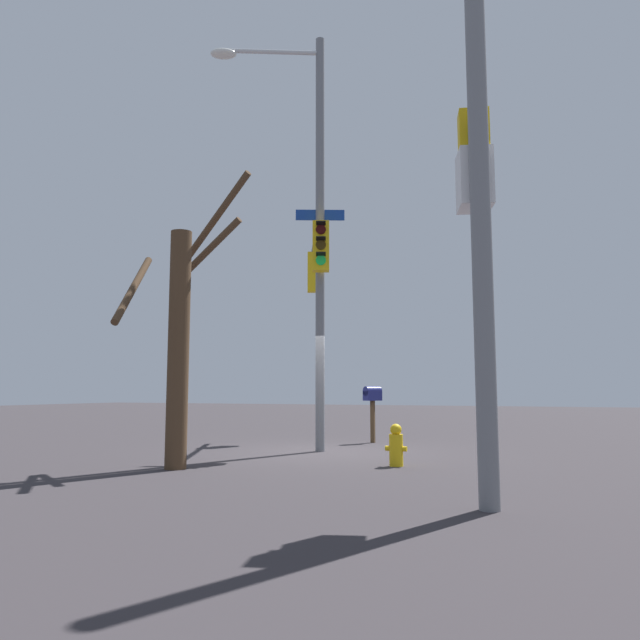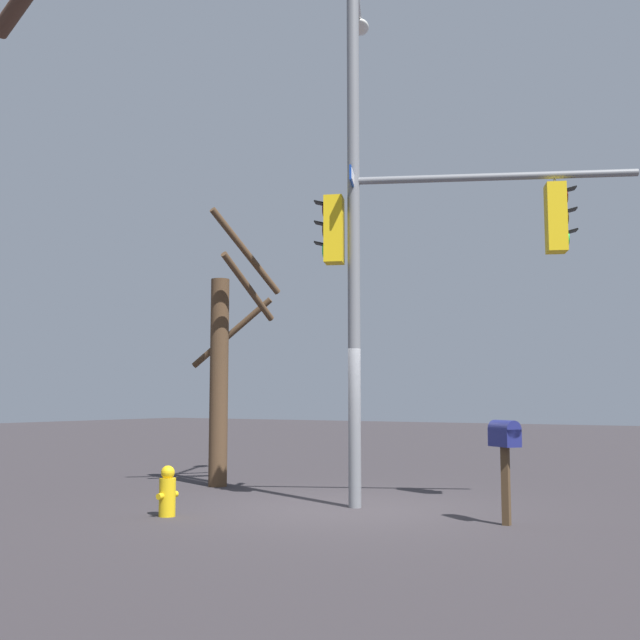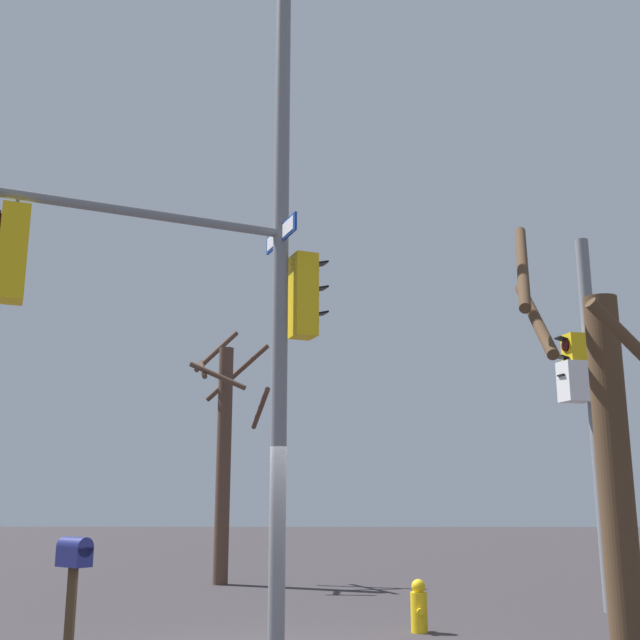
{
  "view_description": "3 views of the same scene",
  "coord_description": "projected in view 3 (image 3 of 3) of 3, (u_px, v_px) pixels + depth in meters",
  "views": [
    {
      "loc": [
        -4.95,
        12.39,
        1.32
      ],
      "look_at": [
        0.28,
        -0.29,
        2.89
      ],
      "focal_mm": 34.4,
      "sensor_mm": 36.0,
      "label": 1
    },
    {
      "loc": [
        -10.45,
        -5.91,
        1.71
      ],
      "look_at": [
        -0.14,
        0.41,
        2.96
      ],
      "focal_mm": 42.57,
      "sensor_mm": 36.0,
      "label": 2
    },
    {
      "loc": [
        9.64,
        0.64,
        1.91
      ],
      "look_at": [
        0.41,
        0.47,
        4.03
      ],
      "focal_mm": 42.96,
      "sensor_mm": 36.0,
      "label": 3
    }
  ],
  "objects": [
    {
      "name": "bare_tree_behind_pole",
      "position": [
        608.0,
        457.0,
        8.14
      ],
      "size": [
        2.18,
        2.19,
        5.26
      ],
      "color": "#4C3623",
      "rests_on": "ground"
    },
    {
      "name": "secondary_pole_assembly",
      "position": [
        587.0,
        398.0,
        13.58
      ],
      "size": [
        0.53,
        0.78,
        6.57
      ],
      "rotation": [
        0.0,
        0.0,
        5.01
      ],
      "color": "slate",
      "rests_on": "ground"
    },
    {
      "name": "fire_hydrant",
      "position": [
        419.0,
        607.0,
        11.01
      ],
      "size": [
        0.38,
        0.24,
        0.73
      ],
      "color": "yellow",
      "rests_on": "ground"
    },
    {
      "name": "mailbox",
      "position": [
        74.0,
        562.0,
        9.48
      ],
      "size": [
        0.45,
        0.5,
        1.41
      ],
      "rotation": [
        0.0,
        0.0,
        5.66
      ],
      "color": "#4C3823",
      "rests_on": "ground"
    },
    {
      "name": "main_signal_pole_assembly",
      "position": [
        236.0,
        236.0,
        9.54
      ],
      "size": [
        2.88,
        5.33,
        9.46
      ],
      "rotation": [
        0.0,
        0.0,
        5.15
      ],
      "color": "slate",
      "rests_on": "ground"
    },
    {
      "name": "bare_tree_across_street",
      "position": [
        225.0,
        449.0,
        17.54
      ],
      "size": [
        1.87,
        1.9,
        5.87
      ],
      "color": "#4F372C",
      "rests_on": "ground"
    }
  ]
}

